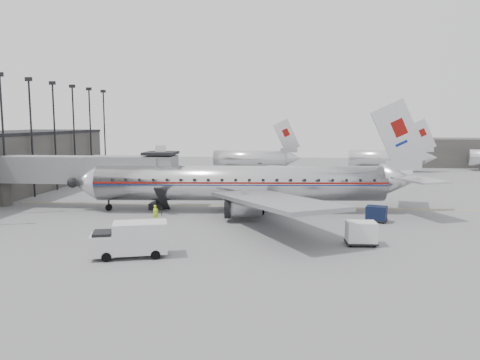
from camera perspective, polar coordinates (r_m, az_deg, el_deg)
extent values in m
plane|color=slate|center=(48.13, -0.37, -4.49)|extent=(160.00, 160.00, 0.00)
cube|color=#393734|center=(114.25, 26.32, 3.05)|extent=(30.00, 12.00, 6.00)
cube|color=gold|center=(53.79, 3.51, -3.26)|extent=(60.00, 0.15, 0.01)
cube|color=slate|center=(57.55, -22.29, 1.22)|extent=(12.00, 2.80, 3.00)
cube|color=slate|center=(53.89, -13.82, 1.18)|extent=(8.00, 3.00, 3.10)
cube|color=slate|center=(53.06, -9.61, 1.20)|extent=(3.20, 3.60, 3.20)
cube|color=black|center=(52.90, -9.65, 3.25)|extent=(3.40, 3.80, 0.30)
cube|color=white|center=(52.87, -9.66, 3.79)|extent=(1.20, 0.15, 0.80)
cylinder|color=black|center=(53.14, -9.97, -1.95)|extent=(0.56, 0.56, 2.80)
cube|color=black|center=(53.31, -9.94, -3.07)|extent=(1.60, 2.20, 0.70)
cylinder|color=black|center=(52.38, -10.24, -3.31)|extent=(0.30, 0.60, 0.60)
cylinder|color=black|center=(54.27, -9.66, -2.93)|extent=(0.30, 0.60, 0.60)
cylinder|color=#393734|center=(60.67, -26.75, -1.49)|extent=(1.60, 1.60, 2.80)
cube|color=black|center=(50.64, -9.48, -2.28)|extent=(0.90, 3.20, 2.90)
cylinder|color=black|center=(60.47, -26.87, 4.29)|extent=(0.24, 0.24, 15.00)
cylinder|color=black|center=(65.60, -24.05, 4.61)|extent=(0.24, 0.24, 15.00)
cube|color=black|center=(65.77, -24.39, 11.14)|extent=(0.90, 0.25, 0.50)
cylinder|color=black|center=(70.86, -21.63, 4.87)|extent=(0.24, 0.24, 15.00)
cube|color=black|center=(71.02, -21.92, 10.92)|extent=(0.90, 0.25, 0.50)
cylinder|color=black|center=(76.23, -19.55, 5.08)|extent=(0.24, 0.24, 15.00)
cube|color=black|center=(76.38, -19.79, 10.71)|extent=(0.90, 0.25, 0.50)
cylinder|color=black|center=(81.69, -17.75, 5.27)|extent=(0.24, 0.24, 15.00)
cube|color=black|center=(81.83, -17.95, 10.52)|extent=(0.90, 0.25, 0.50)
cylinder|color=black|center=(87.22, -16.17, 5.42)|extent=(0.24, 0.24, 15.00)
cube|color=black|center=(87.35, -16.35, 10.35)|extent=(0.90, 0.25, 0.50)
cylinder|color=silver|center=(89.43, 1.28, 2.60)|extent=(14.00, 3.20, 3.20)
cube|color=silver|center=(88.90, 5.68, 5.38)|extent=(5.17, 0.26, 6.52)
cylinder|color=black|center=(90.09, -1.58, 1.29)|extent=(0.24, 0.24, 1.00)
cylinder|color=silver|center=(95.02, 17.33, 2.54)|extent=(14.00, 3.20, 3.20)
cube|color=silver|center=(96.38, 21.40, 5.06)|extent=(5.17, 0.26, 6.52)
cylinder|color=black|center=(94.41, 14.60, 1.33)|extent=(0.24, 0.24, 1.00)
cylinder|color=silver|center=(50.56, 0.00, -0.38)|extent=(31.02, 6.34, 3.80)
cone|color=silver|center=(53.64, -18.42, -0.32)|extent=(3.39, 4.04, 3.80)
cone|color=silver|center=(53.06, 18.97, 0.03)|extent=(4.39, 3.94, 3.61)
cube|color=maroon|center=(50.53, 0.00, -0.09)|extent=(31.03, 6.39, 0.18)
cube|color=navy|center=(50.56, 0.00, -0.36)|extent=(31.03, 6.39, 0.10)
cube|color=silver|center=(52.62, 18.86, 5.14)|extent=(6.31, 0.83, 7.89)
cube|color=gray|center=(59.80, 3.12, 0.48)|extent=(10.75, 17.37, 1.22)
cube|color=gray|center=(41.51, 4.01, -2.49)|extent=(12.86, 17.12, 1.22)
cylinder|color=gray|center=(56.06, 0.63, -1.28)|extent=(3.66, 2.44, 2.16)
cylinder|color=gray|center=(45.52, 0.51, -3.25)|extent=(3.66, 2.44, 2.16)
cylinder|color=black|center=(53.19, -15.71, -2.91)|extent=(0.21, 0.21, 1.34)
cylinder|color=black|center=(53.56, 2.25, -2.52)|extent=(0.27, 0.27, 1.44)
cylinder|color=black|center=(53.60, 2.25, -2.79)|extent=(1.05, 0.44, 1.03)
cylinder|color=black|center=(48.30, 2.38, -3.58)|extent=(0.27, 0.27, 1.44)
cylinder|color=black|center=(48.35, 2.37, -3.88)|extent=(1.05, 0.44, 1.03)
cube|color=silver|center=(34.70, -12.05, -6.83)|extent=(4.23, 3.09, 2.21)
cube|color=silver|center=(34.99, -16.39, -7.57)|extent=(2.18, 2.40, 1.47)
cube|color=black|center=(34.83, -16.42, -6.56)|extent=(1.72, 2.07, 0.63)
cylinder|color=black|center=(34.22, -15.97, -9.04)|extent=(0.72, 0.44, 0.67)
cylinder|color=black|center=(36.03, -15.69, -8.20)|extent=(0.72, 0.44, 0.67)
cylinder|color=black|center=(34.05, -10.25, -8.95)|extent=(0.72, 0.44, 0.67)
cylinder|color=black|center=(35.88, -10.27, -8.12)|extent=(0.72, 0.44, 0.67)
cube|color=black|center=(47.39, 16.30, -3.86)|extent=(2.25, 1.96, 1.32)
cube|color=black|center=(47.52, 16.27, -4.70)|extent=(2.37, 2.08, 0.11)
cylinder|color=black|center=(47.11, 15.25, -4.83)|extent=(0.30, 0.20, 0.28)
cylinder|color=black|center=(46.88, 17.07, -4.95)|extent=(0.30, 0.20, 0.28)
cylinder|color=black|center=(48.20, 15.49, -4.56)|extent=(0.30, 0.20, 0.28)
cylinder|color=black|center=(47.97, 17.27, -4.68)|extent=(0.30, 0.20, 0.28)
cube|color=silver|center=(38.30, 14.55, -6.11)|extent=(2.35, 1.81, 1.59)
cube|color=black|center=(38.51, 14.51, -7.34)|extent=(2.47, 1.93, 0.14)
cylinder|color=black|center=(37.70, 13.35, -7.71)|extent=(0.35, 0.15, 0.34)
cylinder|color=black|center=(38.07, 16.07, -7.65)|extent=(0.35, 0.15, 0.34)
cylinder|color=black|center=(39.00, 13.00, -7.20)|extent=(0.35, 0.15, 0.34)
cylinder|color=black|center=(39.35, 15.62, -7.15)|extent=(0.35, 0.15, 0.34)
imported|color=#CFF91D|center=(46.76, -10.25, -3.97)|extent=(0.68, 0.65, 1.56)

